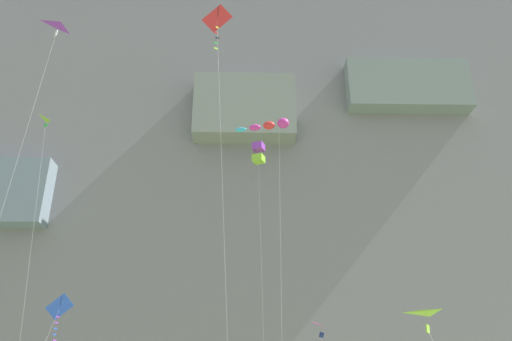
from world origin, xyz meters
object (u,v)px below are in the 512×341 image
at_px(kite_windsock_low_center, 270,126).
at_px(kite_diamond_near_cliff, 217,25).
at_px(kite_delta_far_left, 58,34).
at_px(kite_delta_high_left, 48,138).
at_px(kite_delta_far_right, 431,329).
at_px(kite_box_upper_left, 259,153).
at_px(kite_diamond_high_center, 59,309).
at_px(kite_delta_front_field, 327,335).

height_order(kite_windsock_low_center, kite_diamond_near_cliff, kite_diamond_near_cliff).
bearing_deg(kite_diamond_near_cliff, kite_delta_far_left, -176.30).
bearing_deg(kite_delta_high_left, kite_diamond_near_cliff, -25.00).
xyz_separation_m(kite_delta_far_right, kite_diamond_near_cliff, (-11.97, 5.04, 23.78)).
relative_size(kite_box_upper_left, kite_diamond_near_cliff, 0.83).
distance_m(kite_diamond_near_cliff, kite_delta_high_left, 17.58).
xyz_separation_m(kite_windsock_low_center, kite_delta_high_left, (-19.04, 3.29, 0.41)).
height_order(kite_delta_far_right, kite_delta_far_left, kite_delta_far_left).
relative_size(kite_windsock_low_center, kite_diamond_near_cliff, 0.74).
bearing_deg(kite_delta_far_left, kite_delta_high_left, 109.12).
bearing_deg(kite_diamond_high_center, kite_delta_far_right, -33.45).
bearing_deg(kite_delta_far_left, kite_diamond_near_cliff, 3.70).
distance_m(kite_delta_far_right, kite_delta_high_left, 33.88).
bearing_deg(kite_delta_far_right, kite_windsock_low_center, 131.63).
xyz_separation_m(kite_windsock_low_center, kite_delta_front_field, (5.79, 13.65, -14.69)).
bearing_deg(kite_delta_far_left, kite_delta_front_field, 39.09).
height_order(kite_diamond_near_cliff, kite_delta_far_left, kite_diamond_near_cliff).
distance_m(kite_box_upper_left, kite_diamond_high_center, 23.16).
height_order(kite_windsock_low_center, kite_delta_high_left, kite_delta_high_left).
relative_size(kite_delta_far_right, kite_diamond_near_cliff, 0.21).
distance_m(kite_box_upper_left, kite_diamond_near_cliff, 14.96).
relative_size(kite_delta_far_right, kite_delta_far_left, 0.23).
bearing_deg(kite_diamond_near_cliff, kite_windsock_low_center, 39.82).
relative_size(kite_diamond_high_center, kite_delta_high_left, 0.44).
bearing_deg(kite_delta_far_right, kite_delta_high_left, 155.96).
relative_size(kite_delta_front_field, kite_diamond_near_cliff, 0.27).
distance_m(kite_box_upper_left, kite_delta_far_left, 21.61).
bearing_deg(kite_windsock_low_center, kite_delta_far_right, -48.37).
bearing_deg(kite_windsock_low_center, kite_delta_high_left, 170.21).
bearing_deg(kite_box_upper_left, kite_delta_front_field, 28.20).
height_order(kite_windsock_low_center, kite_diamond_high_center, kite_windsock_low_center).
bearing_deg(kite_diamond_high_center, kite_delta_high_left, -108.60).
relative_size(kite_delta_far_right, kite_delta_high_left, 0.26).
height_order(kite_delta_far_right, kite_delta_high_left, kite_delta_high_left).
relative_size(kite_windsock_low_center, kite_delta_front_field, 2.71).
bearing_deg(kite_delta_far_right, kite_delta_front_field, 94.82).
bearing_deg(kite_delta_high_left, kite_box_upper_left, 20.59).
height_order(kite_diamond_near_cliff, kite_delta_high_left, kite_diamond_near_cliff).
relative_size(kite_windsock_low_center, kite_delta_high_left, 0.94).
xyz_separation_m(kite_windsock_low_center, kite_delta_far_left, (-16.38, -4.37, 5.32)).
bearing_deg(kite_delta_front_field, kite_diamond_near_cliff, -120.36).
relative_size(kite_windsock_low_center, kite_delta_far_right, 3.57).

